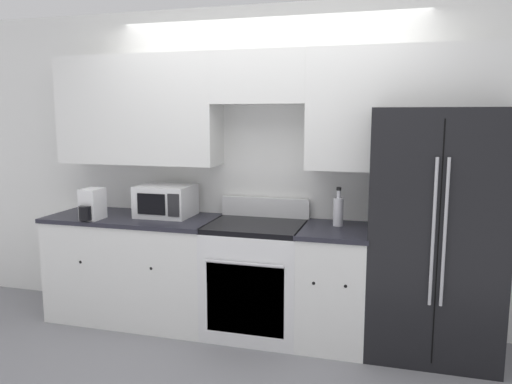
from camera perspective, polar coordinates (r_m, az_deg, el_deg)
ground_plane at (r=3.91m, az=-1.29°, el=-17.43°), size 12.00×12.00×0.00m
wall_back at (r=4.07m, az=1.02°, el=5.72°), size 8.00×0.39×2.60m
lower_cabinets_left at (r=4.41m, az=-13.65°, el=-8.35°), size 1.42×0.64×0.89m
lower_cabinets_right at (r=3.90m, az=8.95°, el=-10.49°), size 0.52×0.64×0.89m
oven_range at (r=4.01m, az=0.01°, el=-9.77°), size 0.74×0.65×1.05m
refrigerator at (r=3.84m, az=19.67°, el=-4.34°), size 0.90×0.81×1.78m
microwave at (r=4.23m, az=-10.26°, el=-0.98°), size 0.44×0.37×0.26m
bottle at (r=3.85m, az=9.38°, el=-2.11°), size 0.08×0.08×0.30m
electric_kettle at (r=4.24m, az=-18.28°, el=-1.45°), size 0.14×0.25×0.25m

